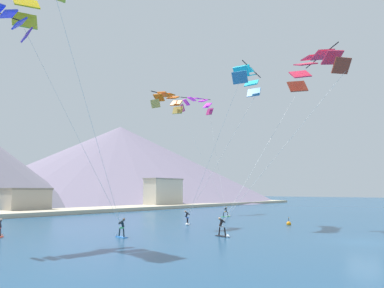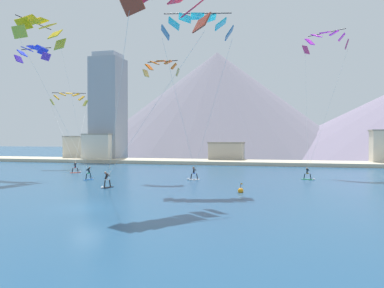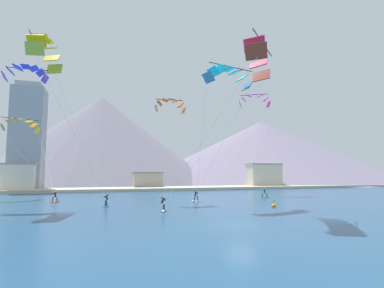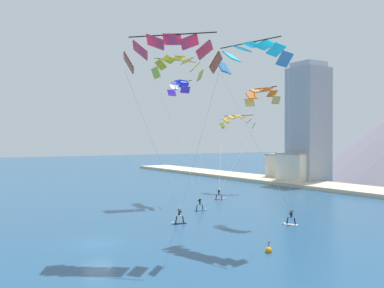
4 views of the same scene
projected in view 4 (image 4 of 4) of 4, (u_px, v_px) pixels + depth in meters
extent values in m
plane|color=navy|center=(98.00, 244.00, 37.78)|extent=(400.00, 400.00, 0.00)
cube|color=white|center=(291.00, 225.00, 46.26)|extent=(1.44, 1.18, 0.07)
cylinder|color=black|center=(295.00, 221.00, 46.10)|extent=(0.27, 0.24, 0.73)
cylinder|color=black|center=(287.00, 221.00, 46.41)|extent=(0.27, 0.24, 0.73)
cube|color=blue|center=(291.00, 217.00, 46.25)|extent=(0.37, 0.39, 0.12)
cylinder|color=black|center=(291.00, 214.00, 46.33)|extent=(0.41, 0.46, 0.62)
cylinder|color=black|center=(292.00, 213.00, 46.19)|extent=(0.37, 0.48, 0.40)
cylinder|color=black|center=(290.00, 212.00, 46.28)|extent=(0.37, 0.48, 0.40)
cylinder|color=black|center=(291.00, 213.00, 46.07)|extent=(0.45, 0.32, 0.03)
sphere|color=#9E7051|center=(291.00, 210.00, 46.46)|extent=(0.22, 0.22, 0.22)
cone|color=white|center=(283.00, 223.00, 46.59)|extent=(0.45, 0.47, 0.36)
cube|color=black|center=(180.00, 223.00, 46.93)|extent=(0.82, 1.51, 0.07)
cylinder|color=black|center=(183.00, 219.00, 47.04)|extent=(0.19, 0.28, 0.77)
cylinder|color=black|center=(176.00, 220.00, 46.81)|extent=(0.19, 0.28, 0.77)
cube|color=white|center=(180.00, 216.00, 46.92)|extent=(0.38, 0.32, 0.12)
cylinder|color=black|center=(179.00, 213.00, 47.03)|extent=(0.51, 0.35, 0.65)
cylinder|color=black|center=(181.00, 211.00, 46.96)|extent=(0.55, 0.24, 0.42)
cylinder|color=black|center=(179.00, 211.00, 46.89)|extent=(0.55, 0.24, 0.42)
cylinder|color=black|center=(180.00, 212.00, 46.76)|extent=(0.18, 0.51, 0.03)
sphere|color=tan|center=(179.00, 209.00, 47.19)|extent=(0.23, 0.23, 0.23)
cone|color=white|center=(172.00, 223.00, 46.68)|extent=(0.43, 0.39, 0.36)
cube|color=#E54C33|center=(219.00, 199.00, 65.80)|extent=(1.29, 1.36, 0.07)
cylinder|color=#231E28|center=(216.00, 197.00, 65.86)|extent=(0.25, 0.26, 0.73)
cylinder|color=#231E28|center=(221.00, 197.00, 65.73)|extent=(0.25, 0.26, 0.73)
cube|color=red|center=(219.00, 194.00, 65.79)|extent=(0.38, 0.38, 0.12)
cylinder|color=#231E28|center=(219.00, 192.00, 65.73)|extent=(0.39, 0.38, 0.61)
cylinder|color=#231E28|center=(218.00, 191.00, 65.85)|extent=(0.44, 0.41, 0.40)
cylinder|color=#231E28|center=(220.00, 191.00, 65.81)|extent=(0.44, 0.41, 0.40)
cylinder|color=black|center=(219.00, 191.00, 66.01)|extent=(0.37, 0.41, 0.03)
sphere|color=beige|center=(219.00, 190.00, 65.64)|extent=(0.22, 0.22, 0.22)
cone|color=white|center=(224.00, 199.00, 65.66)|extent=(0.47, 0.46, 0.36)
cube|color=#337FDB|center=(200.00, 210.00, 55.57)|extent=(0.76, 1.50, 0.07)
cylinder|color=#14232D|center=(197.00, 207.00, 55.43)|extent=(0.17, 0.26, 0.73)
cylinder|color=#14232D|center=(202.00, 207.00, 55.69)|extent=(0.17, 0.26, 0.73)
cube|color=#33B266|center=(200.00, 204.00, 55.56)|extent=(0.35, 0.30, 0.12)
cylinder|color=#14232D|center=(200.00, 202.00, 55.48)|extent=(0.42, 0.30, 0.62)
cylinder|color=#14232D|center=(199.00, 200.00, 55.54)|extent=(0.53, 0.20, 0.40)
cylinder|color=#14232D|center=(200.00, 200.00, 55.61)|extent=(0.53, 0.20, 0.40)
cylinder|color=black|center=(199.00, 200.00, 55.74)|extent=(0.15, 0.51, 0.03)
sphere|color=brown|center=(200.00, 199.00, 55.37)|extent=(0.22, 0.22, 0.22)
cone|color=white|center=(206.00, 209.00, 55.85)|extent=(0.42, 0.38, 0.36)
cube|color=teal|center=(285.00, 59.00, 38.07)|extent=(1.21, 1.86, 1.28)
cube|color=#24CFDE|center=(276.00, 50.00, 38.71)|extent=(1.53, 1.94, 1.03)
cube|color=#24CFDE|center=(265.00, 45.00, 39.51)|extent=(1.73, 1.98, 0.67)
cube|color=#24CFDE|center=(253.00, 45.00, 40.38)|extent=(1.80, 1.99, 0.24)
cube|color=#24CFDE|center=(242.00, 49.00, 41.23)|extent=(1.80, 1.97, 0.67)
cube|color=#24CFDE|center=(231.00, 57.00, 41.97)|extent=(1.66, 1.91, 1.03)
cube|color=teal|center=(224.00, 67.00, 42.53)|extent=(1.40, 1.82, 1.28)
cylinder|color=black|center=(249.00, 43.00, 39.82)|extent=(6.94, 1.60, 0.10)
cylinder|color=silver|center=(289.00, 146.00, 41.96)|extent=(5.68, 6.23, 14.56)
cylinder|color=silver|center=(257.00, 146.00, 44.40)|extent=(1.52, 8.32, 14.56)
cube|color=maroon|center=(216.00, 63.00, 35.94)|extent=(1.98, 2.14, 1.59)
cube|color=#E7294B|center=(205.00, 50.00, 36.18)|extent=(2.25, 2.38, 1.38)
cube|color=#E7294B|center=(190.00, 42.00, 36.35)|extent=(2.44, 2.46, 1.01)
cube|color=#E7294B|center=(173.00, 39.00, 36.45)|extent=(2.55, 2.42, 0.52)
cube|color=#E7294B|center=(155.00, 42.00, 36.44)|extent=(2.56, 2.26, 1.01)
cube|color=#E7294B|center=(140.00, 51.00, 36.34)|extent=(2.50, 1.97, 1.38)
cube|color=maroon|center=(129.00, 63.00, 36.16)|extent=(2.34, 1.59, 1.59)
cylinder|color=black|center=(172.00, 35.00, 35.54)|extent=(5.52, 5.40, 0.10)
cylinder|color=silver|center=(197.00, 150.00, 41.29)|extent=(11.10, 2.79, 13.73)
cylinder|color=silver|center=(156.00, 150.00, 41.41)|extent=(6.58, 9.41, 13.73)
cube|color=olive|center=(223.00, 126.00, 77.59)|extent=(1.16, 1.63, 1.25)
cube|color=orange|center=(226.00, 121.00, 77.14)|extent=(1.46, 1.77, 1.10)
cube|color=orange|center=(232.00, 117.00, 76.66)|extent=(1.67, 1.82, 0.81)
cube|color=orange|center=(238.00, 116.00, 76.22)|extent=(1.78, 1.82, 0.42)
cube|color=orange|center=(244.00, 117.00, 75.85)|extent=(1.81, 1.74, 0.81)
cube|color=orange|center=(250.00, 120.00, 75.62)|extent=(1.74, 1.58, 1.10)
cube|color=olive|center=(254.00, 125.00, 75.55)|extent=(1.55, 1.36, 1.25)
cylinder|color=black|center=(239.00, 116.00, 76.78)|extent=(5.42, 2.49, 0.10)
cylinder|color=silver|center=(221.00, 157.00, 71.89)|extent=(9.37, 7.50, 10.00)
cylinder|color=silver|center=(238.00, 157.00, 70.79)|extent=(4.39, 11.19, 10.00)
cube|color=#A8BA34|center=(156.00, 73.00, 61.63)|extent=(2.16, 0.78, 1.59)
cube|color=yellow|center=(161.00, 65.00, 62.06)|extent=(2.24, 1.33, 1.39)
cube|color=yellow|center=(168.00, 60.00, 62.60)|extent=(2.30, 1.73, 0.96)
cube|color=yellow|center=(178.00, 58.00, 63.17)|extent=(2.31, 1.91, 0.38)
cube|color=yellow|center=(187.00, 61.00, 63.68)|extent=(2.28, 1.93, 0.96)
cube|color=yellow|center=(195.00, 67.00, 64.04)|extent=(2.20, 1.70, 1.39)
cube|color=#A8BA34|center=(200.00, 76.00, 64.19)|extent=(2.09, 1.25, 1.59)
cylinder|color=black|center=(176.00, 60.00, 64.03)|extent=(0.55, 6.92, 0.10)
cylinder|color=silver|center=(176.00, 136.00, 58.61)|extent=(8.41, 2.13, 16.86)
cylinder|color=silver|center=(200.00, 136.00, 59.96)|extent=(7.03, 5.09, 16.86)
cube|color=gold|center=(250.00, 103.00, 51.14)|extent=(0.49, 1.32, 0.99)
cube|color=#E85E0C|center=(252.00, 96.00, 50.70)|extent=(0.76, 1.34, 0.89)
cube|color=#E85E0C|center=(256.00, 91.00, 50.06)|extent=(0.94, 1.36, 0.64)
cube|color=#E85E0C|center=(261.00, 88.00, 49.33)|extent=(1.04, 1.36, 0.29)
cube|color=#E85E0C|center=(267.00, 89.00, 48.64)|extent=(1.07, 1.35, 0.64)
cube|color=#E85E0C|center=(272.00, 93.00, 48.10)|extent=(0.95, 1.33, 0.89)
cube|color=gold|center=(276.00, 100.00, 47.79)|extent=(0.68, 1.31, 0.99)
cylinder|color=black|center=(265.00, 88.00, 49.68)|extent=(4.18, 0.34, 0.10)
cube|color=#532FBE|center=(172.00, 93.00, 68.05)|extent=(0.57, 1.44, 1.05)
cube|color=#2B3EF0|center=(174.00, 87.00, 67.55)|extent=(0.88, 1.47, 0.89)
cube|color=#2B3EF0|center=(176.00, 83.00, 66.81)|extent=(1.09, 1.49, 0.62)
cube|color=#2B3EF0|center=(179.00, 82.00, 65.94)|extent=(1.17, 1.50, 0.25)
cube|color=#2B3EF0|center=(182.00, 82.00, 65.06)|extent=(1.19, 1.49, 0.62)
cube|color=#2B3EF0|center=(184.00, 85.00, 64.29)|extent=(1.06, 1.47, 0.89)
cube|color=#532FBE|center=(185.00, 90.00, 63.74)|extent=(0.80, 1.44, 1.05)
cylinder|color=black|center=(183.00, 82.00, 66.23)|extent=(4.93, 0.10, 0.10)
sphere|color=orange|center=(269.00, 250.00, 35.02)|extent=(0.56, 0.56, 0.56)
cylinder|color=black|center=(269.00, 244.00, 35.01)|extent=(0.04, 0.04, 0.44)
cube|color=orange|center=(269.00, 242.00, 34.93)|extent=(0.18, 0.01, 0.12)
cube|color=silver|center=(297.00, 169.00, 89.98)|extent=(6.75, 5.40, 6.13)
cube|color=#99958B|center=(297.00, 154.00, 89.94)|extent=(7.02, 5.62, 0.30)
cube|color=beige|center=(283.00, 167.00, 98.13)|extent=(5.31, 5.97, 5.65)
cube|color=gray|center=(283.00, 155.00, 98.09)|extent=(5.52, 6.21, 0.30)
cube|color=#999EA8|center=(308.00, 126.00, 90.83)|extent=(7.00, 7.00, 24.43)
cube|color=#A8ADB9|center=(309.00, 65.00, 90.70)|extent=(5.60, 5.60, 1.20)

